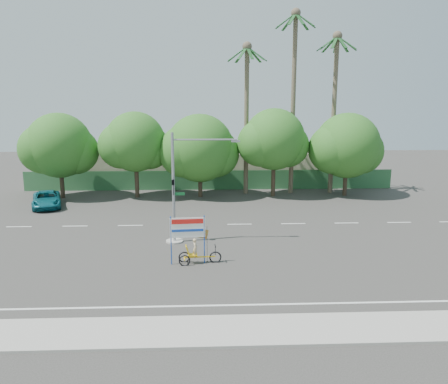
{
  "coord_description": "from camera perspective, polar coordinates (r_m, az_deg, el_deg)",
  "views": [
    {
      "loc": [
        -0.45,
        -23.0,
        8.67
      ],
      "look_at": [
        0.63,
        2.73,
        3.5
      ],
      "focal_mm": 35.0,
      "sensor_mm": 36.0,
      "label": 1
    }
  ],
  "objects": [
    {
      "name": "ground",
      "position": [
        24.58,
        -1.22,
        -9.3
      ],
      "size": [
        120.0,
        120.0,
        0.0
      ],
      "primitive_type": "plane",
      "color": "#33302D",
      "rests_on": "ground"
    },
    {
      "name": "trike_billboard",
      "position": [
        24.25,
        -4.11,
        -6.82
      ],
      "size": [
        2.82,
        0.71,
        2.77
      ],
      "rotation": [
        0.0,
        0.0,
        0.08
      ],
      "color": "black",
      "rests_on": "ground"
    },
    {
      "name": "pickup_truck",
      "position": [
        40.41,
        -22.16,
        -0.9
      ],
      "size": [
        3.7,
        5.36,
        1.36
      ],
      "primitive_type": "imported",
      "rotation": [
        0.0,
        0.0,
        0.33
      ],
      "color": "#0E5C67",
      "rests_on": "ground"
    },
    {
      "name": "fence",
      "position": [
        45.16,
        -1.8,
        1.57
      ],
      "size": [
        38.0,
        0.08,
        2.0
      ],
      "primitive_type": "cube",
      "color": "#336B3D",
      "rests_on": "ground"
    },
    {
      "name": "building_right",
      "position": [
        50.19,
        7.32,
        3.39
      ],
      "size": [
        14.0,
        8.0,
        3.6
      ],
      "primitive_type": "cube",
      "color": "beige",
      "rests_on": "ground"
    },
    {
      "name": "palm_short",
      "position": [
        42.68,
        2.97,
        11.59
      ],
      "size": [
        3.73,
        3.79,
        14.45
      ],
      "color": "#70604C",
      "rests_on": "ground"
    },
    {
      "name": "tree_right",
      "position": [
        41.64,
        6.49,
        6.55
      ],
      "size": [
        6.9,
        5.8,
        8.36
      ],
      "color": "#473828",
      "rests_on": "ground"
    },
    {
      "name": "building_left",
      "position": [
        50.36,
        -13.34,
        3.44
      ],
      "size": [
        12.0,
        8.0,
        4.0
      ],
      "primitive_type": "cube",
      "color": "beige",
      "rests_on": "ground"
    },
    {
      "name": "sidewalk_near",
      "position": [
        17.73,
        -0.68,
        -17.69
      ],
      "size": [
        50.0,
        2.4,
        0.12
      ],
      "primitive_type": "cube",
      "color": "gray",
      "rests_on": "ground"
    },
    {
      "name": "palm_tall",
      "position": [
        43.37,
        9.09,
        13.59
      ],
      "size": [
        3.73,
        3.79,
        17.45
      ],
      "color": "#70604C",
      "rests_on": "ground"
    },
    {
      "name": "traffic_signal",
      "position": [
        27.64,
        -5.97,
        -0.72
      ],
      "size": [
        4.72,
        1.1,
        7.0
      ],
      "color": "gray",
      "rests_on": "ground"
    },
    {
      "name": "tree_far_left",
      "position": [
        43.37,
        -20.76,
        5.45
      ],
      "size": [
        7.14,
        6.0,
        7.96
      ],
      "color": "#473828",
      "rests_on": "ground"
    },
    {
      "name": "tree_center",
      "position": [
        41.22,
        -3.24,
        5.48
      ],
      "size": [
        7.62,
        6.4,
        7.85
      ],
      "color": "#473828",
      "rests_on": "ground"
    },
    {
      "name": "palm_mid",
      "position": [
        44.29,
        14.24,
        11.96
      ],
      "size": [
        3.73,
        3.79,
        15.45
      ],
      "color": "#70604C",
      "rests_on": "ground"
    },
    {
      "name": "tree_far_right",
      "position": [
        43.32,
        15.7,
        5.6
      ],
      "size": [
        7.38,
        6.2,
        7.94
      ],
      "color": "#473828",
      "rests_on": "ground"
    },
    {
      "name": "tree_left",
      "position": [
        41.68,
        -11.57,
        6.15
      ],
      "size": [
        6.66,
        5.6,
        8.07
      ],
      "color": "#473828",
      "rests_on": "ground"
    }
  ]
}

